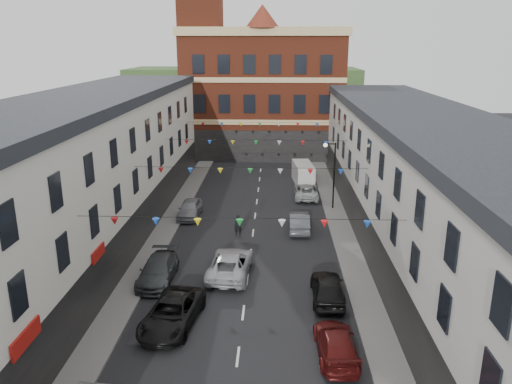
# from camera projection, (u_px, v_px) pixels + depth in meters

# --- Properties ---
(ground) EXTENTS (160.00, 160.00, 0.00)m
(ground) POSITION_uv_depth(u_px,v_px,m) (247.00, 280.00, 31.07)
(ground) COLOR black
(ground) RESTS_ON ground
(pavement_left) EXTENTS (1.80, 64.00, 0.15)m
(pavement_left) POSITION_uv_depth(u_px,v_px,m) (146.00, 263.00, 33.22)
(pavement_left) COLOR #605E5B
(pavement_left) RESTS_ON ground
(pavement_right) EXTENTS (1.80, 64.00, 0.15)m
(pavement_right) POSITION_uv_depth(u_px,v_px,m) (354.00, 267.00, 32.70)
(pavement_right) COLOR #605E5B
(pavement_right) RESTS_ON ground
(terrace_left) EXTENTS (8.40, 56.00, 10.70)m
(terrace_left) POSITION_uv_depth(u_px,v_px,m) (58.00, 191.00, 30.94)
(terrace_left) COLOR silver
(terrace_left) RESTS_ON ground
(terrace_right) EXTENTS (8.40, 56.00, 9.70)m
(terrace_right) POSITION_uv_depth(u_px,v_px,m) (442.00, 203.00, 30.20)
(terrace_right) COLOR silver
(terrace_right) RESTS_ON ground
(civic_building) EXTENTS (20.60, 13.30, 18.50)m
(civic_building) POSITION_uv_depth(u_px,v_px,m) (263.00, 91.00, 65.09)
(civic_building) COLOR maroon
(civic_building) RESTS_ON ground
(clock_tower) EXTENTS (5.60, 5.60, 30.00)m
(clock_tower) POSITION_uv_depth(u_px,v_px,m) (201.00, 37.00, 60.60)
(clock_tower) COLOR maroon
(clock_tower) RESTS_ON ground
(distant_hill) EXTENTS (40.00, 14.00, 10.00)m
(distant_hill) POSITION_uv_depth(u_px,v_px,m) (244.00, 97.00, 89.17)
(distant_hill) COLOR #2B4821
(distant_hill) RESTS_ON ground
(street_lamp) EXTENTS (1.10, 0.36, 6.00)m
(street_lamp) POSITION_uv_depth(u_px,v_px,m) (332.00, 167.00, 43.12)
(street_lamp) COLOR black
(street_lamp) RESTS_ON ground
(car_left_c) EXTENTS (3.10, 5.50, 1.45)m
(car_left_c) POSITION_uv_depth(u_px,v_px,m) (172.00, 313.00, 25.81)
(car_left_c) COLOR black
(car_left_c) RESTS_ON ground
(car_left_d) EXTENTS (2.00, 4.91, 1.42)m
(car_left_d) POSITION_uv_depth(u_px,v_px,m) (158.00, 270.00, 30.71)
(car_left_d) COLOR #373B3E
(car_left_d) RESTS_ON ground
(car_left_e) EXTENTS (1.78, 4.33, 1.47)m
(car_left_e) POSITION_uv_depth(u_px,v_px,m) (190.00, 209.00, 42.10)
(car_left_e) COLOR gray
(car_left_e) RESTS_ON ground
(car_right_c) EXTENTS (1.98, 4.54, 1.30)m
(car_right_c) POSITION_uv_depth(u_px,v_px,m) (336.00, 344.00, 23.30)
(car_right_c) COLOR #531110
(car_right_c) RESTS_ON ground
(car_right_d) EXTENTS (1.87, 4.51, 1.53)m
(car_right_d) POSITION_uv_depth(u_px,v_px,m) (328.00, 288.00, 28.39)
(car_right_d) COLOR black
(car_right_d) RESTS_ON ground
(car_right_e) EXTENTS (1.60, 4.46, 1.46)m
(car_right_e) POSITION_uv_depth(u_px,v_px,m) (299.00, 221.00, 39.14)
(car_right_e) COLOR #4A4C51
(car_right_e) RESTS_ON ground
(car_right_f) EXTENTS (2.32, 4.87, 1.34)m
(car_right_f) POSITION_uv_depth(u_px,v_px,m) (306.00, 191.00, 47.41)
(car_right_f) COLOR #A6A9AB
(car_right_f) RESTS_ON ground
(moving_car) EXTENTS (2.87, 5.59, 1.51)m
(moving_car) POSITION_uv_depth(u_px,v_px,m) (230.00, 264.00, 31.52)
(moving_car) COLOR #B1B3B9
(moving_car) RESTS_ON ground
(white_van) EXTENTS (2.28, 4.84, 2.07)m
(white_van) POSITION_uv_depth(u_px,v_px,m) (303.00, 173.00, 52.49)
(white_van) COLOR silver
(white_van) RESTS_ON ground
(pedestrian) EXTENTS (0.65, 0.46, 1.68)m
(pedestrian) POSITION_uv_depth(u_px,v_px,m) (238.00, 226.00, 37.90)
(pedestrian) COLOR black
(pedestrian) RESTS_ON ground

